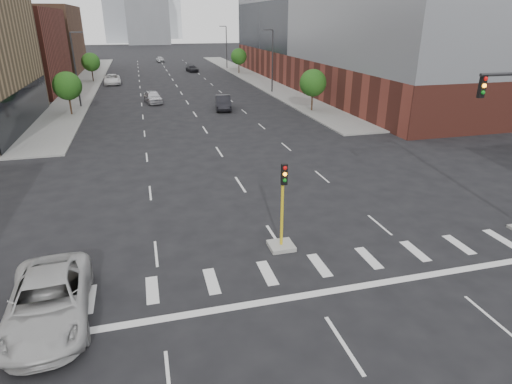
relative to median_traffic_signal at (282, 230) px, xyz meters
name	(u,v)px	position (x,y,z in m)	size (l,w,h in m)	color
sidewalk_left_far	(87,82)	(-15.00, 65.03, -0.90)	(5.00, 92.00, 0.15)	gray
sidewalk_right_far	(251,77)	(15.00, 65.03, -0.90)	(5.00, 92.00, 0.15)	gray
building_left_far_b	(25,40)	(-27.50, 83.03, 5.53)	(20.00, 24.00, 13.00)	brown
building_right_main	(358,15)	(29.50, 51.03, 10.03)	(24.00, 70.00, 22.00)	brown
median_traffic_signal	(282,230)	(0.00, 0.00, 0.00)	(1.20, 1.20, 4.40)	#999993
streetlight_right_a	(272,58)	(13.41, 46.03, 4.04)	(1.60, 0.22, 9.07)	#2D2D30
streetlight_right_b	(226,45)	(13.41, 81.03, 4.04)	(1.60, 0.22, 9.07)	#2D2D30
streetlight_left	(76,67)	(-13.41, 41.03, 4.04)	(1.60, 0.22, 9.07)	#2D2D30
tree_left_near	(67,86)	(-14.00, 36.03, 2.42)	(3.20, 3.20, 4.85)	#382619
tree_left_far	(91,62)	(-14.00, 66.03, 2.42)	(3.20, 3.20, 4.85)	#382619
tree_right_near	(313,83)	(14.00, 31.03, 2.42)	(3.20, 3.20, 4.85)	#382619
tree_right_far	(239,57)	(14.00, 71.03, 2.42)	(3.20, 3.20, 4.85)	#382619
car_near_left	(153,97)	(-4.46, 41.69, -0.16)	(1.93, 4.79, 1.63)	silver
car_mid_right	(223,103)	(3.80, 34.91, -0.12)	(1.80, 5.16, 1.70)	black
car_far_left	(112,79)	(-10.50, 61.82, -0.16)	(2.70, 5.85, 1.63)	white
car_deep_right	(192,69)	(5.07, 76.81, -0.28)	(1.93, 4.76, 1.38)	black
car_distant	(160,59)	(-0.23, 101.15, -0.23)	(1.74, 4.33, 1.48)	silver
parked_minivan	(48,301)	(-10.00, -2.97, -0.12)	(2.83, 6.14, 1.71)	#B4B4B4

